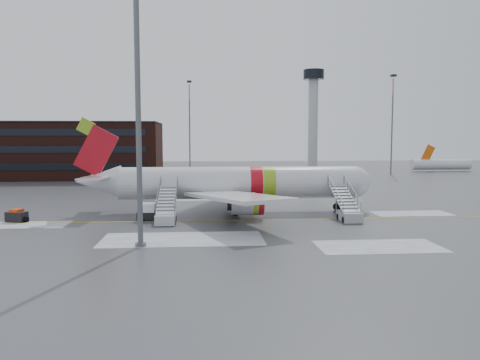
{
  "coord_description": "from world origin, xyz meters",
  "views": [
    {
      "loc": [
        -4.08,
        -50.29,
        8.74
      ],
      "look_at": [
        -0.02,
        2.78,
        4.0
      ],
      "focal_mm": 35.0,
      "sensor_mm": 36.0,
      "label": 1
    }
  ],
  "objects": [
    {
      "name": "light_mast_far_ne",
      "position": [
        42.0,
        62.0,
        13.84
      ],
      "size": [
        1.2,
        1.2,
        24.25
      ],
      "color": "#595B60",
      "rests_on": "ground"
    },
    {
      "name": "control_tower",
      "position": [
        30.0,
        95.0,
        18.75
      ],
      "size": [
        6.4,
        6.4,
        30.0
      ],
      "color": "#B2B5BA",
      "rests_on": "ground"
    },
    {
      "name": "ground",
      "position": [
        0.0,
        0.0,
        0.0
      ],
      "size": [
        260.0,
        260.0,
        0.0
      ],
      "primitive_type": "plane",
      "color": "#494C4F",
      "rests_on": "ground"
    },
    {
      "name": "airstair_fwd",
      "position": [
        11.17,
        -1.75,
        1.06
      ],
      "size": [
        2.05,
        7.7,
        3.48
      ],
      "color": "#A0A2A7",
      "rests_on": "ground"
    },
    {
      "name": "light_mast_far_n",
      "position": [
        -8.0,
        78.0,
        13.84
      ],
      "size": [
        1.2,
        1.2,
        24.25
      ],
      "color": "#595B60",
      "rests_on": "ground"
    },
    {
      "name": "terminal_building",
      "position": [
        -45.0,
        54.98,
        6.2
      ],
      "size": [
        62.0,
        16.11,
        12.3
      ],
      "color": "#3F1E16",
      "rests_on": "ground"
    },
    {
      "name": "airstair_aft",
      "position": [
        -8.06,
        -1.75,
        1.06
      ],
      "size": [
        2.05,
        7.7,
        3.48
      ],
      "color": "#B7BABF",
      "rests_on": "ground"
    },
    {
      "name": "distant_aircraft",
      "position": [
        62.5,
        64.0,
        0.0
      ],
      "size": [
        35.0,
        18.0,
        8.0
      ],
      "primitive_type": null,
      "color": "#D8590C",
      "rests_on": "ground"
    },
    {
      "name": "airliner",
      "position": [
        -0.97,
        4.78,
        3.42
      ],
      "size": [
        35.03,
        32.97,
        11.18
      ],
      "color": "silver",
      "rests_on": "ground"
    },
    {
      "name": "baggage_tractor",
      "position": [
        -23.79,
        -0.12,
        0.58
      ],
      "size": [
        2.76,
        1.81,
        1.36
      ],
      "color": "black",
      "rests_on": "ground"
    },
    {
      "name": "pushback_tug",
      "position": [
        -9.84,
        -0.11,
        0.81
      ],
      "size": [
        3.25,
        2.46,
        1.84
      ],
      "color": "black",
      "rests_on": "ground"
    },
    {
      "name": "light_mast_near",
      "position": [
        -9.28,
        -12.46,
        13.81
      ],
      "size": [
        1.2,
        1.2,
        26.79
      ],
      "color": "#595B60",
      "rests_on": "ground"
    }
  ]
}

